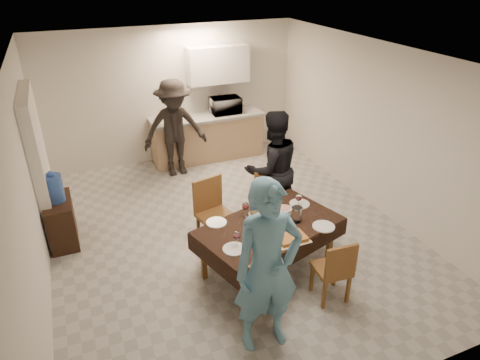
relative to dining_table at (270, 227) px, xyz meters
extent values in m
cube|color=#A9A9A4|center=(-0.17, 1.00, -0.66)|extent=(5.00, 6.00, 0.02)
cube|color=white|center=(-0.17, 1.00, 1.94)|extent=(5.00, 6.00, 0.02)
cube|color=silver|center=(-0.17, 4.00, 0.64)|extent=(5.00, 0.02, 2.60)
cube|color=silver|center=(-0.17, -2.00, 0.64)|extent=(5.00, 0.02, 2.60)
cube|color=silver|center=(-2.67, 1.00, 0.64)|extent=(0.02, 6.00, 2.60)
cube|color=silver|center=(2.33, 1.00, 0.64)|extent=(0.02, 6.00, 2.60)
cube|color=silver|center=(-2.59, 2.20, 0.39)|extent=(0.15, 1.40, 2.10)
cube|color=tan|center=(0.43, 3.68, -0.23)|extent=(2.20, 0.60, 0.86)
cube|color=#999995|center=(0.43, 3.68, 0.23)|extent=(2.24, 0.64, 0.05)
cube|color=silver|center=(0.73, 3.82, 1.19)|extent=(1.20, 0.34, 0.70)
cube|color=black|center=(0.00, 0.00, 0.01)|extent=(1.99, 1.50, 0.04)
cube|color=brown|center=(0.00, 0.00, -0.33)|extent=(0.06, 0.06, 0.65)
cube|color=brown|center=(-0.45, -0.75, -0.23)|extent=(0.53, 0.53, 0.05)
cube|color=brown|center=(-0.45, -0.93, 0.00)|extent=(0.37, 0.22, 0.42)
cube|color=brown|center=(0.45, -0.75, -0.24)|extent=(0.42, 0.42, 0.05)
cube|color=brown|center=(0.45, -0.93, -0.01)|extent=(0.39, 0.07, 0.42)
cube|color=brown|center=(-0.45, 0.75, -0.17)|extent=(0.54, 0.54, 0.05)
cube|color=brown|center=(-0.45, 0.54, 0.10)|extent=(0.45, 0.14, 0.49)
cube|color=brown|center=(0.45, 0.75, -0.19)|extent=(0.48, 0.48, 0.05)
cube|color=brown|center=(0.45, 0.55, 0.07)|extent=(0.44, 0.09, 0.47)
cube|color=black|center=(-2.45, 1.70, -0.32)|extent=(0.37, 0.73, 0.68)
cylinder|color=blue|center=(-2.45, 1.70, 0.21)|extent=(0.25, 0.25, 0.38)
cylinder|color=white|center=(0.35, -0.05, 0.13)|extent=(0.13, 0.13, 0.20)
cube|color=#C57F39|center=(0.10, -0.38, 0.06)|extent=(0.41, 0.31, 0.05)
cylinder|color=white|center=(0.30, 0.18, 0.07)|extent=(0.19, 0.19, 0.08)
cylinder|color=white|center=(-0.05, 0.28, 0.05)|extent=(0.20, 0.20, 0.04)
cylinder|color=white|center=(-0.60, -0.30, 0.04)|extent=(0.27, 0.27, 0.02)
cylinder|color=white|center=(0.60, -0.30, 0.04)|extent=(0.28, 0.28, 0.02)
cylinder|color=white|center=(-0.60, 0.30, 0.04)|extent=(0.26, 0.26, 0.02)
cylinder|color=white|center=(0.60, 0.30, 0.04)|extent=(0.27, 0.27, 0.02)
imported|color=silver|center=(0.82, 3.68, 0.41)|extent=(0.58, 0.39, 0.32)
imported|color=#5D95B5|center=(-0.55, -1.05, 0.30)|extent=(0.73, 0.50, 1.93)
imported|color=black|center=(0.55, 1.05, 0.24)|extent=(0.89, 0.71, 1.79)
imported|color=black|center=(-0.34, 3.23, 0.25)|extent=(1.17, 0.67, 1.81)
camera|label=1|loc=(-2.08, -4.00, 3.01)|focal=32.00mm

